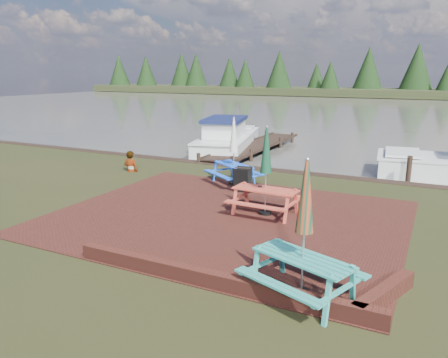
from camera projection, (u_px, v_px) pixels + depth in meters
name	position (u px, v px, depth m)	size (l,w,h in m)	color
ground	(209.00, 229.00, 10.77)	(120.00, 120.00, 0.00)	black
paving	(227.00, 217.00, 11.63)	(9.00, 7.50, 0.02)	#3B1912
brick_wall	(251.00, 283.00, 7.70)	(6.21, 1.79, 0.30)	#4C1E16
water	(388.00, 111.00, 42.92)	(120.00, 60.00, 0.02)	#413F38
far_treeline	(412.00, 75.00, 67.34)	(120.00, 10.00, 8.10)	black
picnic_table_teal	(303.00, 251.00, 7.36)	(2.17, 2.06, 2.42)	teal
picnic_table_red	(266.00, 185.00, 11.68)	(1.79, 1.61, 2.39)	#B7412E
picnic_table_blue	(234.00, 161.00, 14.90)	(2.19, 2.14, 2.29)	blue
chalkboard	(242.00, 180.00, 13.96)	(0.53, 0.54, 0.82)	black
jetty	(254.00, 146.00, 22.06)	(1.76, 9.08, 1.00)	black
boat_jetty	(227.00, 140.00, 22.34)	(3.87, 7.05, 1.94)	silver
person	(130.00, 151.00, 16.81)	(0.59, 0.39, 1.62)	gray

